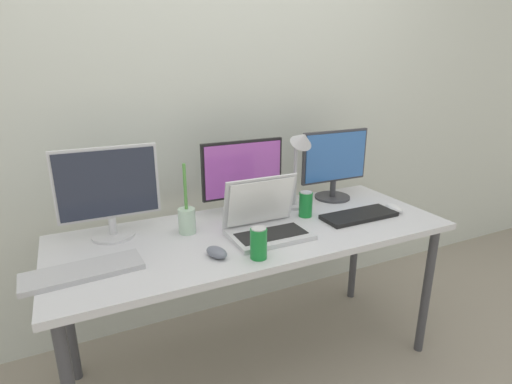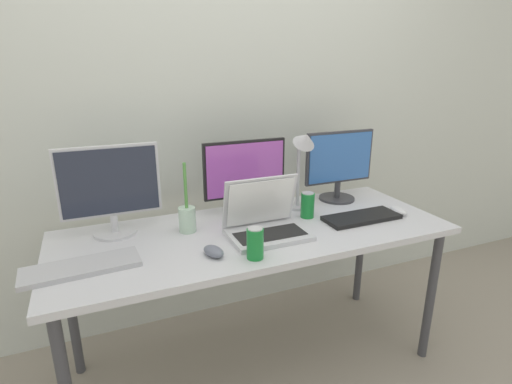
{
  "view_description": "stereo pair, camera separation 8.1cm",
  "coord_description": "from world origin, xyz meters",
  "px_view_note": "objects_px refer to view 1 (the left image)",
  "views": [
    {
      "loc": [
        -0.72,
        -1.51,
        1.46
      ],
      "look_at": [
        0.0,
        0.0,
        0.92
      ],
      "focal_mm": 28.0,
      "sensor_mm": 36.0,
      "label": 1
    },
    {
      "loc": [
        -0.65,
        -1.54,
        1.46
      ],
      "look_at": [
        0.0,
        0.0,
        0.92
      ],
      "focal_mm": 28.0,
      "sensor_mm": 36.0,
      "label": 2
    }
  ],
  "objects_px": {
    "monitor_center": "(243,175)",
    "keyboard_main": "(359,216)",
    "laptop_silver": "(266,222)",
    "keyboard_aux": "(83,271)",
    "desk_lamp": "(300,155)",
    "bamboo_vase": "(187,219)",
    "soda_can_near_keyboard": "(306,204)",
    "monitor_right": "(335,163)",
    "monitor_left": "(108,190)",
    "work_desk": "(256,242)",
    "mouse_by_laptop": "(217,252)",
    "soda_can_by_laptop": "(259,243)",
    "mouse_by_keyboard": "(394,208)"
  },
  "relations": [
    {
      "from": "monitor_center",
      "to": "keyboard_main",
      "type": "distance_m",
      "value": 0.6
    },
    {
      "from": "laptop_silver",
      "to": "keyboard_aux",
      "type": "relative_size",
      "value": 0.83
    },
    {
      "from": "monitor_center",
      "to": "desk_lamp",
      "type": "bearing_deg",
      "value": -16.39
    },
    {
      "from": "bamboo_vase",
      "to": "soda_can_near_keyboard",
      "type": "bearing_deg",
      "value": -5.53
    },
    {
      "from": "monitor_right",
      "to": "soda_can_near_keyboard",
      "type": "distance_m",
      "value": 0.36
    },
    {
      "from": "monitor_left",
      "to": "laptop_silver",
      "type": "bearing_deg",
      "value": -23.05
    },
    {
      "from": "monitor_left",
      "to": "soda_can_near_keyboard",
      "type": "relative_size",
      "value": 3.34
    },
    {
      "from": "work_desk",
      "to": "mouse_by_laptop",
      "type": "relative_size",
      "value": 17.25
    },
    {
      "from": "laptop_silver",
      "to": "bamboo_vase",
      "type": "distance_m",
      "value": 0.35
    },
    {
      "from": "monitor_right",
      "to": "soda_can_near_keyboard",
      "type": "height_order",
      "value": "monitor_right"
    },
    {
      "from": "monitor_center",
      "to": "mouse_by_laptop",
      "type": "bearing_deg",
      "value": -126.14
    },
    {
      "from": "monitor_right",
      "to": "bamboo_vase",
      "type": "xyz_separation_m",
      "value": [
        -0.87,
        -0.11,
        -0.14
      ]
    },
    {
      "from": "work_desk",
      "to": "keyboard_main",
      "type": "bearing_deg",
      "value": -9.15
    },
    {
      "from": "work_desk",
      "to": "soda_can_near_keyboard",
      "type": "relative_size",
      "value": 14.1
    },
    {
      "from": "monitor_right",
      "to": "soda_can_by_laptop",
      "type": "height_order",
      "value": "monitor_right"
    },
    {
      "from": "work_desk",
      "to": "monitor_right",
      "type": "distance_m",
      "value": 0.67
    },
    {
      "from": "work_desk",
      "to": "desk_lamp",
      "type": "xyz_separation_m",
      "value": [
        0.31,
        0.14,
        0.35
      ]
    },
    {
      "from": "monitor_center",
      "to": "monitor_right",
      "type": "height_order",
      "value": "monitor_right"
    },
    {
      "from": "soda_can_by_laptop",
      "to": "mouse_by_keyboard",
      "type": "bearing_deg",
      "value": 10.71
    },
    {
      "from": "mouse_by_keyboard",
      "to": "monitor_left",
      "type": "bearing_deg",
      "value": 172.2
    },
    {
      "from": "monitor_center",
      "to": "keyboard_aux",
      "type": "bearing_deg",
      "value": -157.95
    },
    {
      "from": "monitor_left",
      "to": "mouse_by_laptop",
      "type": "relative_size",
      "value": 4.08
    },
    {
      "from": "mouse_by_laptop",
      "to": "bamboo_vase",
      "type": "xyz_separation_m",
      "value": [
        -0.04,
        0.28,
        0.05
      ]
    },
    {
      "from": "mouse_by_keyboard",
      "to": "soda_can_by_laptop",
      "type": "bearing_deg",
      "value": -164.67
    },
    {
      "from": "monitor_center",
      "to": "keyboard_main",
      "type": "bearing_deg",
      "value": -31.89
    },
    {
      "from": "monitor_center",
      "to": "soda_can_by_laptop",
      "type": "distance_m",
      "value": 0.51
    },
    {
      "from": "keyboard_main",
      "to": "monitor_center",
      "type": "bearing_deg",
      "value": 147.7
    },
    {
      "from": "keyboard_aux",
      "to": "soda_can_by_laptop",
      "type": "relative_size",
      "value": 3.27
    },
    {
      "from": "monitor_right",
      "to": "mouse_by_keyboard",
      "type": "bearing_deg",
      "value": -62.94
    },
    {
      "from": "keyboard_main",
      "to": "soda_can_by_laptop",
      "type": "bearing_deg",
      "value": -165.29
    },
    {
      "from": "monitor_left",
      "to": "keyboard_aux",
      "type": "distance_m",
      "value": 0.38
    },
    {
      "from": "laptop_silver",
      "to": "mouse_by_laptop",
      "type": "relative_size",
      "value": 3.32
    },
    {
      "from": "keyboard_main",
      "to": "soda_can_by_laptop",
      "type": "xyz_separation_m",
      "value": [
        -0.63,
        -0.17,
        0.05
      ]
    },
    {
      "from": "keyboard_aux",
      "to": "desk_lamp",
      "type": "relative_size",
      "value": 0.96
    },
    {
      "from": "monitor_center",
      "to": "mouse_by_laptop",
      "type": "distance_m",
      "value": 0.52
    },
    {
      "from": "monitor_left",
      "to": "bamboo_vase",
      "type": "xyz_separation_m",
      "value": [
        0.3,
        -0.1,
        -0.15
      ]
    },
    {
      "from": "keyboard_main",
      "to": "soda_can_near_keyboard",
      "type": "bearing_deg",
      "value": 149.91
    },
    {
      "from": "desk_lamp",
      "to": "keyboard_main",
      "type": "bearing_deg",
      "value": -46.46
    },
    {
      "from": "laptop_silver",
      "to": "keyboard_main",
      "type": "bearing_deg",
      "value": -2.49
    },
    {
      "from": "soda_can_near_keyboard",
      "to": "soda_can_by_laptop",
      "type": "height_order",
      "value": "same"
    },
    {
      "from": "laptop_silver",
      "to": "soda_can_by_laptop",
      "type": "bearing_deg",
      "value": -123.94
    },
    {
      "from": "soda_can_near_keyboard",
      "to": "bamboo_vase",
      "type": "relative_size",
      "value": 0.4
    },
    {
      "from": "mouse_by_keyboard",
      "to": "mouse_by_laptop",
      "type": "xyz_separation_m",
      "value": [
        -0.99,
        -0.08,
        0.0
      ]
    },
    {
      "from": "desk_lamp",
      "to": "monitor_right",
      "type": "bearing_deg",
      "value": 15.91
    },
    {
      "from": "mouse_by_keyboard",
      "to": "mouse_by_laptop",
      "type": "relative_size",
      "value": 1.05
    },
    {
      "from": "keyboard_main",
      "to": "mouse_by_keyboard",
      "type": "bearing_deg",
      "value": -3.14
    },
    {
      "from": "monitor_left",
      "to": "mouse_by_keyboard",
      "type": "distance_m",
      "value": 1.38
    },
    {
      "from": "keyboard_aux",
      "to": "bamboo_vase",
      "type": "height_order",
      "value": "bamboo_vase"
    },
    {
      "from": "keyboard_aux",
      "to": "keyboard_main",
      "type": "bearing_deg",
      "value": -3.43
    },
    {
      "from": "mouse_by_keyboard",
      "to": "soda_can_by_laptop",
      "type": "distance_m",
      "value": 0.86
    }
  ]
}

